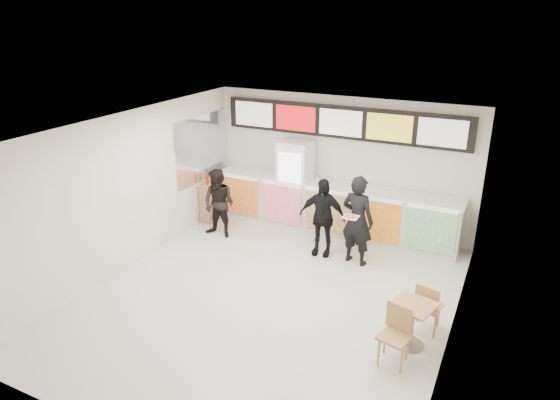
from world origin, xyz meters
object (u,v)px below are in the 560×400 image
Objects in this scene: service_counter at (333,208)px; customer_left at (219,204)px; customer_mid at (322,217)px; condiment_ledge at (214,200)px; cafe_table at (412,317)px; drinks_fridge at (295,184)px; customer_main at (357,220)px.

customer_left reaches higher than service_counter.
customer_left is at bearing -148.49° from service_counter.
condiment_ledge is at bearing 162.23° from customer_mid.
cafe_table is (4.65, -2.03, -0.27)m from customer_left.
service_counter is 2.87m from condiment_ledge.
condiment_ledge is at bearing -163.80° from drinks_fridge.
service_counter is 4.18m from cafe_table.
drinks_fridge is 1.81× the size of condiment_ledge.
service_counter is 2.53m from customer_left.
condiment_ledge reaches higher than cafe_table.
customer_main is at bearing -9.77° from condiment_ledge.
cafe_table is at bearing -27.87° from condiment_ledge.
customer_main is 0.76m from customer_mid.
customer_mid is (0.18, -1.12, 0.24)m from service_counter.
condiment_ledge is at bearing 166.73° from cafe_table.
condiment_ledge is (-0.67, 0.79, -0.30)m from customer_left.
service_counter reaches higher than condiment_ledge.
customer_main is (0.94, -1.18, 0.33)m from service_counter.
condiment_ledge is (-2.82, -0.53, -0.10)m from service_counter.
drinks_fridge reaches higher than customer_left.
drinks_fridge is 2.22m from customer_main.
customer_mid is (2.33, 0.19, 0.05)m from customer_left.
drinks_fridge is 1.82m from customer_left.
cafe_table is (2.32, -2.22, -0.32)m from customer_mid.
service_counter is at bearing 32.58° from customer_left.
customer_left is at bearing -49.68° from condiment_ledge.
drinks_fridge is 1.23× the size of customer_mid.
service_counter is 3.68× the size of cafe_table.
condiment_ledge is (-3.76, 0.65, -0.43)m from customer_main.
drinks_fridge is 1.10× the size of customer_main.
condiment_ledge is at bearing -169.33° from service_counter.
customer_main reaches higher than condiment_ledge.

